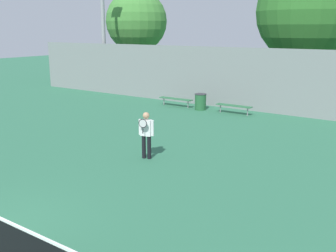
# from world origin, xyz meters

# --- Properties ---
(tennis_player) EXTENTS (0.56, 0.46, 1.68)m
(tennis_player) POSITION_xyz_m (-0.19, 6.67, 0.97)
(tennis_player) COLOR black
(tennis_player) RESTS_ON ground_plane
(bench_courtside_near) EXTENTS (2.16, 0.40, 0.48)m
(bench_courtside_near) POSITION_xyz_m (-4.75, 15.35, 0.44)
(bench_courtside_near) COLOR #28663D
(bench_courtside_near) RESTS_ON ground_plane
(bench_courtside_far) EXTENTS (2.02, 0.40, 0.48)m
(bench_courtside_far) POSITION_xyz_m (-0.95, 15.35, 0.44)
(bench_courtside_far) COLOR #28663D
(bench_courtside_far) RESTS_ON ground_plane
(light_pole_center_back) EXTENTS (0.90, 0.60, 8.42)m
(light_pole_center_back) POSITION_xyz_m (-12.42, 17.39, 4.89)
(light_pole_center_back) COLOR #939399
(light_pole_center_back) RESTS_ON ground_plane
(trash_bin) EXTENTS (0.67, 0.67, 0.92)m
(trash_bin) POSITION_xyz_m (-3.05, 15.35, 0.46)
(trash_bin) COLOR #235B33
(trash_bin) RESTS_ON ground_plane
(back_fence) EXTENTS (35.73, 0.06, 3.51)m
(back_fence) POSITION_xyz_m (0.00, 16.75, 1.75)
(back_fence) COLOR gray
(back_fence) RESTS_ON ground_plane
(tree_green_tall) EXTENTS (6.45, 6.45, 8.82)m
(tree_green_tall) POSITION_xyz_m (0.44, 22.63, 5.58)
(tree_green_tall) COLOR brown
(tree_green_tall) RESTS_ON ground_plane
(tree_green_broad) EXTENTS (4.98, 4.98, 7.61)m
(tree_green_broad) POSITION_xyz_m (-13.00, 21.88, 5.11)
(tree_green_broad) COLOR brown
(tree_green_broad) RESTS_ON ground_plane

